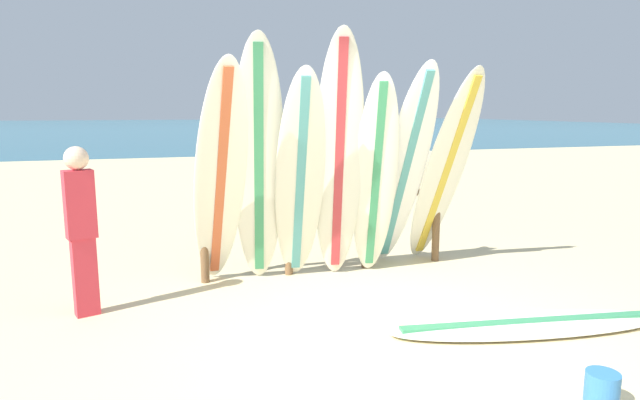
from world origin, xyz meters
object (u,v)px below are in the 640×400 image
at_px(surfboard_leaning_far_left, 220,179).
at_px(surfboard_leaning_far_right, 445,170).
at_px(surfboard_leaning_center_right, 375,178).
at_px(surfboard_leaning_left, 259,164).
at_px(surfboard_leaning_center_left, 300,179).
at_px(surfboard_leaning_right, 404,170).
at_px(sand_bucket, 602,390).
at_px(surfboard_lying_on_sand, 529,325).
at_px(surfboard_leaning_center, 339,159).
at_px(beachgoer_standing, 81,224).
at_px(small_boat_offshore, 244,140).
at_px(surfboard_rack, 328,217).

bearing_deg(surfboard_leaning_far_left, surfboard_leaning_far_right, 1.96).
height_order(surfboard_leaning_center_right, surfboard_leaning_far_right, surfboard_leaning_far_right).
bearing_deg(surfboard_leaning_left, surfboard_leaning_center_left, -14.11).
bearing_deg(surfboard_leaning_right, sand_bucket, -91.39).
relative_size(surfboard_leaning_right, surfboard_lying_on_sand, 0.93).
bearing_deg(surfboard_leaning_far_right, surfboard_leaning_right, -178.41).
bearing_deg(surfboard_leaning_right, surfboard_leaning_far_right, 1.59).
xyz_separation_m(surfboard_leaning_center_left, surfboard_leaning_far_right, (1.74, 0.11, 0.02)).
bearing_deg(surfboard_leaning_right, surfboard_leaning_left, 179.94).
relative_size(surfboard_leaning_center, beachgoer_standing, 1.74).
xyz_separation_m(surfboard_leaning_far_left, small_boat_offshore, (4.00, 22.33, -0.90)).
height_order(surfboard_leaning_far_left, small_boat_offshore, surfboard_leaning_far_left).
bearing_deg(surfboard_leaning_center_left, surfboard_leaning_right, 4.69).
distance_m(surfboard_leaning_far_left, sand_bucket, 3.63).
distance_m(surfboard_leaning_center_left, sand_bucket, 3.23).
distance_m(surfboard_leaning_center, surfboard_lying_on_sand, 2.42).
relative_size(surfboard_rack, surfboard_lying_on_sand, 1.14).
xyz_separation_m(surfboard_leaning_far_right, beachgoer_standing, (-3.80, -0.34, -0.31)).
relative_size(surfboard_leaning_center_right, sand_bucket, 9.70).
height_order(surfboard_leaning_left, sand_bucket, surfboard_leaning_left).
height_order(surfboard_lying_on_sand, small_boat_offshore, small_boat_offshore).
xyz_separation_m(surfboard_leaning_left, surfboard_leaning_center, (0.84, -0.08, 0.04)).
relative_size(surfboard_leaning_far_left, beachgoer_standing, 1.53).
relative_size(surfboard_leaning_far_left, surfboard_leaning_center_right, 1.05).
xyz_separation_m(surfboard_leaning_far_left, surfboard_leaning_center_right, (1.65, -0.02, -0.05)).
bearing_deg(sand_bucket, surfboard_leaning_center_right, 96.22).
bearing_deg(surfboard_leaning_center, beachgoer_standing, -174.17).
bearing_deg(surfboard_leaning_center_right, surfboard_leaning_far_left, 179.26).
bearing_deg(surfboard_lying_on_sand, surfboard_rack, 117.97).
bearing_deg(surfboard_leaning_center_right, surfboard_leaning_center, 177.19).
distance_m(surfboard_leaning_left, surfboard_lying_on_sand, 2.93).
bearing_deg(surfboard_leaning_center_right, surfboard_rack, 137.03).
distance_m(surfboard_leaning_far_right, sand_bucket, 3.19).
relative_size(surfboard_leaning_center_left, surfboard_leaning_center, 0.85).
relative_size(surfboard_leaning_center_left, sand_bucket, 9.86).
bearing_deg(surfboard_leaning_center, surfboard_leaning_left, 174.85).
distance_m(surfboard_rack, sand_bucket, 3.35).
bearing_deg(beachgoer_standing, surfboard_leaning_center_right, 4.61).
distance_m(surfboard_leaning_far_left, surfboard_leaning_left, 0.43).
distance_m(surfboard_rack, small_boat_offshore, 22.15).
bearing_deg(surfboard_lying_on_sand, surfboard_leaning_far_right, 83.54).
relative_size(surfboard_leaning_right, small_boat_offshore, 0.80).
distance_m(surfboard_leaning_left, sand_bucket, 3.53).
bearing_deg(surfboard_leaning_right, surfboard_leaning_far_left, -177.95).
relative_size(surfboard_leaning_center_left, surfboard_leaning_far_right, 0.98).
height_order(surfboard_leaning_center, surfboard_lying_on_sand, surfboard_leaning_center).
xyz_separation_m(surfboard_leaning_left, surfboard_leaning_center_right, (1.25, -0.10, -0.18)).
bearing_deg(surfboard_leaning_left, surfboard_leaning_far_left, -169.49).
xyz_separation_m(surfboard_leaning_center, surfboard_leaning_far_right, (1.31, 0.09, -0.17)).
bearing_deg(surfboard_leaning_far_left, surfboard_rack, 16.18).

